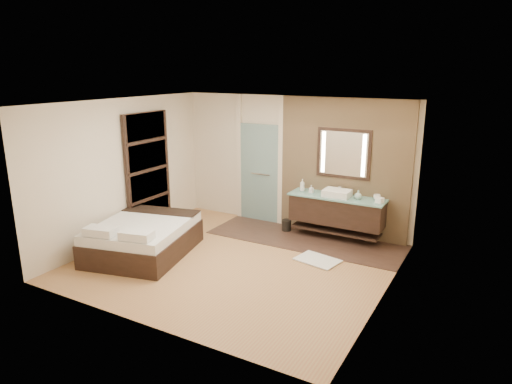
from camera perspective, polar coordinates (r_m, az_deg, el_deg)
The scene contains 15 objects.
floor at distance 7.93m, azimuth -2.51°, elevation -8.81°, with size 5.00×5.00×0.00m, color #A66A45.
tile_strip at distance 8.99m, azimuth 6.17°, elevation -5.86°, with size 3.80×1.30×0.01m, color #34221C.
stone_wall at distance 8.99m, azimuth 10.89°, elevation 2.90°, with size 2.60×0.08×2.70m, color tan.
vanity at distance 8.91m, azimuth 10.04°, elevation -2.28°, with size 1.85×0.55×0.88m.
mirror_unit at distance 8.88m, azimuth 10.87°, elevation 4.73°, with size 1.06×0.04×0.96m.
frosted_door at distance 9.75m, azimuth 0.45°, elevation 2.89°, with size 1.10×0.12×2.70m.
shoji_partition at distance 9.42m, azimuth -13.32°, elevation 2.45°, with size 0.06×1.20×2.40m.
bed at distance 8.41m, azimuth -13.92°, elevation -5.60°, with size 1.90×2.18×0.73m.
bath_mat at distance 8.05m, azimuth 7.70°, elevation -8.41°, with size 0.72×0.50×0.02m, color white.
waste_bin at distance 9.36m, azimuth 3.83°, elevation -4.18°, with size 0.19×0.19×0.24m, color black.
tissue_box at distance 8.55m, azimuth 15.20°, elevation -1.00°, with size 0.12×0.12×0.10m, color white.
soap_bottle_a at distance 9.09m, azimuth 5.81°, elevation 0.87°, with size 0.09×0.09×0.24m, color silver.
soap_bottle_b at distance 8.97m, azimuth 6.93°, elevation 0.36°, with size 0.07×0.07×0.15m, color #B2B2B2.
soap_bottle_c at distance 8.69m, azimuth 12.65°, elevation -0.33°, with size 0.13×0.13×0.17m, color #A1CAC2.
cup at distance 8.75m, azimuth 14.88°, elevation -0.62°, with size 0.13×0.13×0.10m, color white.
Camera 1 is at (3.83, -6.14, 3.23)m, focal length 32.00 mm.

